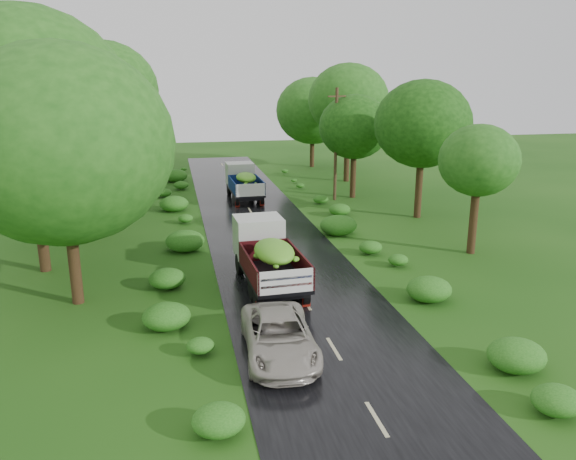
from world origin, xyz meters
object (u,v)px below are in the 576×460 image
object	(u,v)px
truck_near	(267,253)
truck_far	(243,181)
car	(279,336)
utility_pole	(336,143)

from	to	relation	value
truck_near	truck_far	size ratio (longest dim) A/B	1.07
truck_near	car	world-z (taller)	truck_near
truck_near	car	bearing A→B (deg)	-99.08
truck_far	utility_pole	distance (m)	7.13
truck_far	car	xyz separation A→B (m)	(-1.92, -23.66, -0.68)
truck_far	utility_pole	bearing A→B (deg)	-15.53
car	utility_pole	distance (m)	23.84
car	utility_pole	bearing A→B (deg)	72.34
truck_near	utility_pole	size ratio (longest dim) A/B	0.78
truck_near	utility_pole	distance (m)	17.72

